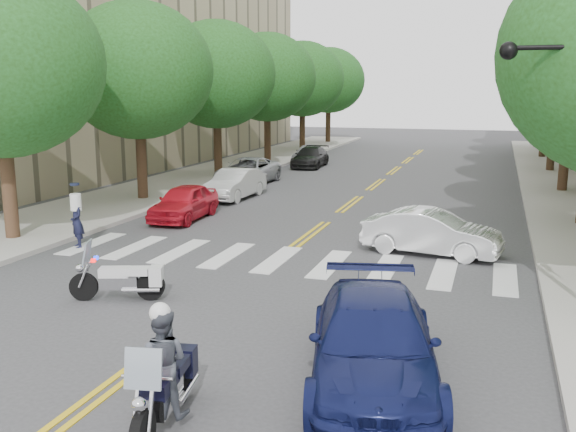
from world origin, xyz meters
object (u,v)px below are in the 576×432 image
at_px(motorcycle_parked, 125,279).
at_px(convertible, 431,232).
at_px(officer_standing, 77,222).
at_px(motorcycle_police, 164,370).
at_px(sedan_blue, 373,343).

height_order(motorcycle_parked, convertible, motorcycle_parked).
bearing_deg(convertible, officer_standing, 113.21).
bearing_deg(convertible, motorcycle_police, 176.12).
bearing_deg(motorcycle_police, officer_standing, -58.32).
relative_size(motorcycle_police, officer_standing, 1.42).
relative_size(motorcycle_parked, convertible, 0.53).
bearing_deg(officer_standing, convertible, 52.64).
height_order(motorcycle_police, sedan_blue, motorcycle_police).
relative_size(motorcycle_police, motorcycle_parked, 1.08).
distance_m(officer_standing, convertible, 10.73).
distance_m(convertible, sedan_blue, 9.00).
bearing_deg(officer_standing, sedan_blue, 7.09).
distance_m(motorcycle_police, convertible, 11.49).
xyz_separation_m(officer_standing, convertible, (10.43, 2.53, -0.15)).
bearing_deg(motorcycle_police, sedan_blue, -150.79).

